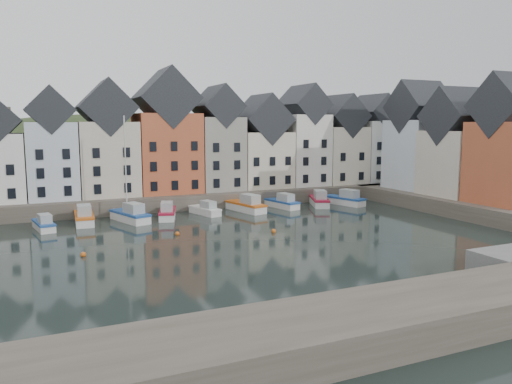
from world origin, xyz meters
TOP-DOWN VIEW (x-y plane):
  - ground at (0.00, 0.00)m, footprint 260.00×260.00m
  - far_quay at (0.00, 30.00)m, footprint 90.00×16.00m
  - right_quay at (37.00, 3.00)m, footprint 14.00×54.00m
  - near_wall at (-10.00, -22.00)m, footprint 50.00×6.00m
  - hillside at (0.02, 56.00)m, footprint 153.60×70.40m
  - far_terrace at (3.21, 28.00)m, footprint 72.37×8.16m
  - right_terrace at (36.00, 8.07)m, footprint 8.30×24.25m
  - mooring_buoys at (-4.00, 5.33)m, footprint 20.50×5.50m
  - boat_b at (-16.94, 16.69)m, footprint 2.52×5.58m
  - boat_c at (-12.47, 18.69)m, footprint 2.42×6.83m
  - boat_d at (-7.18, 17.58)m, footprint 4.12×7.14m
  - boat_e at (-2.57, 17.96)m, footprint 3.61×6.52m
  - boat_f at (2.66, 18.50)m, footprint 3.11×5.68m
  - boat_g at (8.49, 18.45)m, footprint 3.67×7.25m
  - boat_h at (14.34, 19.17)m, footprint 3.11×6.39m
  - boat_i at (20.09, 18.68)m, footprint 4.50×7.05m
  - boat_j at (24.02, 17.85)m, footprint 3.89×6.98m

SIDE VIEW (x-z plane):
  - hillside at x=0.02m, z-range -49.96..14.04m
  - ground at x=0.00m, z-range 0.00..0.00m
  - mooring_buoys at x=-4.00m, z-range -0.10..0.40m
  - boat_b at x=-16.94m, z-range -0.42..1.65m
  - boat_f at x=2.66m, z-range -0.42..1.66m
  - boat_h at x=14.34m, z-range -0.48..1.88m
  - boat_e at x=-2.57m, z-range -0.48..1.91m
  - boat_j at x=24.02m, z-range -0.52..2.04m
  - boat_c at x=-12.47m, z-range -0.52..2.06m
  - boat_i at x=20.09m, z-range -0.52..2.07m
  - boat_g at x=8.49m, z-range -0.54..2.13m
  - boat_d at x=-7.18m, z-range -5.67..7.36m
  - far_quay at x=0.00m, z-range 0.00..2.00m
  - right_quay at x=37.00m, z-range 0.00..2.00m
  - near_wall at x=-10.00m, z-range 0.00..2.00m
  - far_terrace at x=3.21m, z-range -0.01..17.76m
  - right_terrace at x=36.00m, z-range 0.73..17.10m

